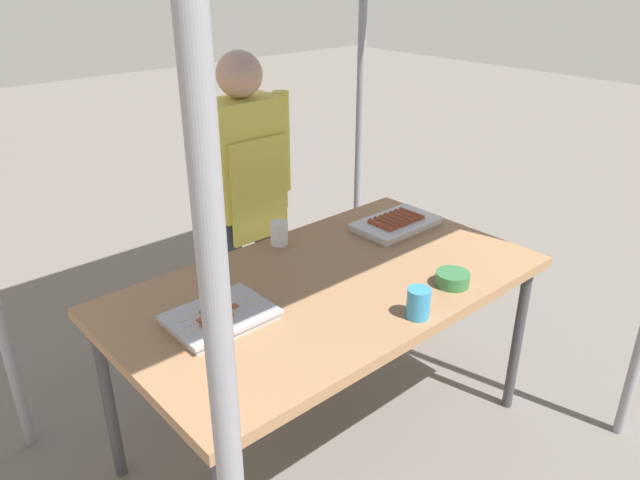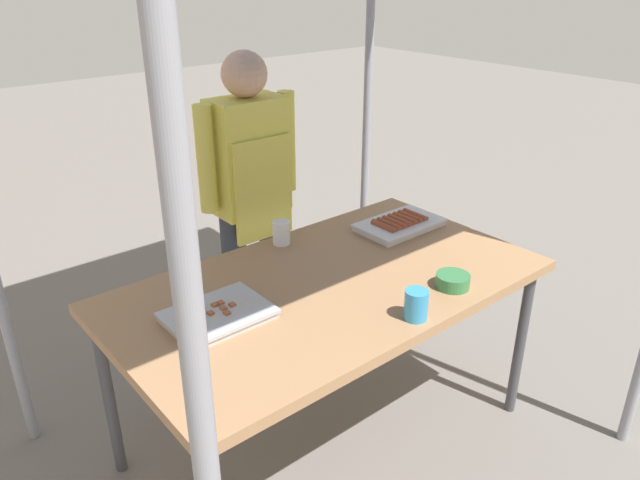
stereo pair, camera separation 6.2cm
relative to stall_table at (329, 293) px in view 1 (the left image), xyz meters
name	(u,v)px [view 1 (the left image)]	position (x,y,z in m)	size (l,w,h in m)	color
ground_plane	(328,436)	(0.00, 0.00, -0.70)	(18.00, 18.00, 0.00)	#66605B
stall_table	(329,293)	(0.00, 0.00, 0.00)	(1.60, 0.90, 0.75)	#9E724C
tray_grilled_sausages	(396,223)	(0.55, 0.17, 0.07)	(0.38, 0.23, 0.05)	silver
tray_meat_skewers	(220,317)	(-0.45, 0.03, 0.07)	(0.34, 0.25, 0.04)	#ADADB2
condiment_bowl	(452,279)	(0.32, -0.32, 0.08)	(0.12, 0.12, 0.05)	#33723F
drink_cup_near_edge	(418,303)	(0.05, -0.38, 0.10)	(0.08, 0.08, 0.10)	#338CBF
drink_cup_by_wok	(279,233)	(0.06, 0.37, 0.10)	(0.07, 0.07, 0.10)	white
vendor_woman	(246,187)	(0.17, 0.76, 0.17)	(0.52, 0.22, 1.48)	#333842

